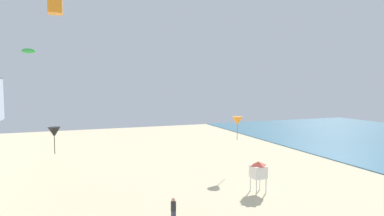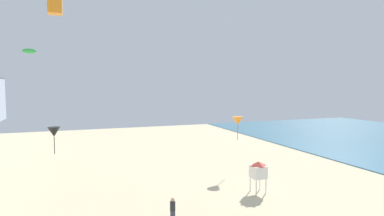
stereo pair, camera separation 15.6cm
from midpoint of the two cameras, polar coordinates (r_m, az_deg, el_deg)
kite_flyer at (r=20.38m, az=-3.39°, el=-18.24°), size 0.34×0.34×1.64m
lifeguard_stand at (r=25.99m, az=12.39°, el=-11.23°), size 1.10×1.10×2.55m
kite_black_delta at (r=22.38m, az=-24.12°, el=-4.10°), size 0.80×0.80×1.81m
kite_green_parafoil at (r=36.55m, az=-27.93°, el=9.36°), size 1.36×0.38×0.53m
kite_orange_box at (r=23.70m, az=-23.98°, el=17.36°), size 0.90×0.90×1.41m
kite_orange_delta at (r=32.07m, az=8.62°, el=-2.40°), size 1.08×1.08×2.47m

